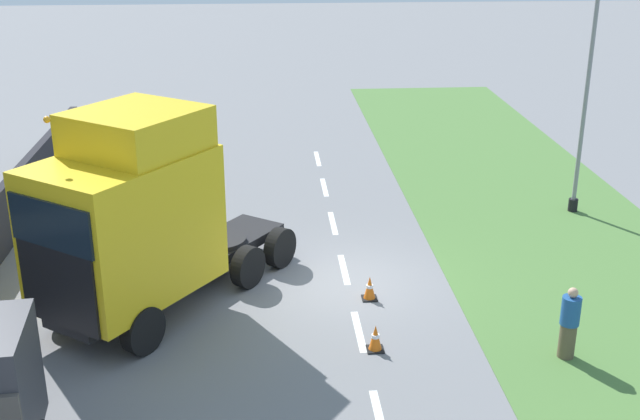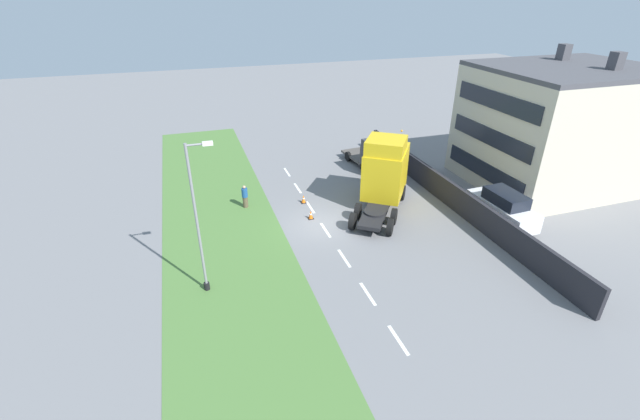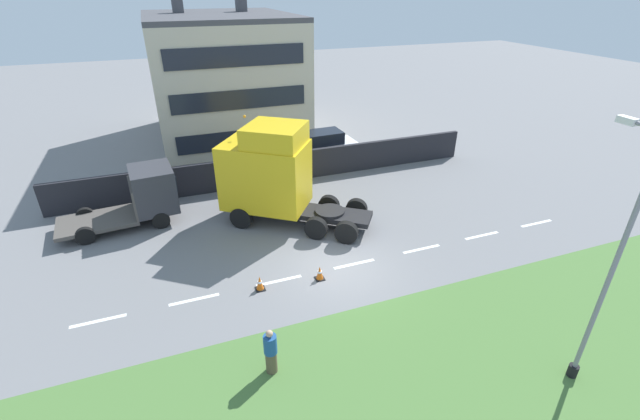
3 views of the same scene
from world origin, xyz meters
name	(u,v)px [view 2 (image 2 of 3)]	position (x,y,z in m)	size (l,w,h in m)	color
ground_plane	(322,225)	(0.00, 0.00, 0.00)	(120.00, 120.00, 0.00)	slate
grass_verge	(225,240)	(-6.00, 0.00, 0.01)	(7.00, 44.00, 0.01)	#4C7538
lane_markings	(326,230)	(0.00, -0.70, 0.00)	(0.16, 21.00, 0.00)	white
boundary_wall	(449,193)	(9.00, 0.00, 0.86)	(0.25, 24.00, 1.71)	#232328
building_block	(559,127)	(18.42, 1.22, 4.22)	(11.83, 9.43, 9.52)	beige
lorry_cab	(385,172)	(4.83, 1.43, 2.38)	(5.93, 6.82, 4.88)	black
flatbed_truck	(376,154)	(6.82, 7.11, 1.39)	(2.70, 5.53, 2.64)	#333338
parked_car	(503,208)	(10.77, -3.16, 1.02)	(2.03, 4.82, 2.11)	silver
lamp_post	(200,226)	(-7.29, -4.34, 3.56)	(1.26, 0.28, 7.52)	black
pedestrian	(245,197)	(-4.14, 3.87, 0.77)	(0.39, 0.39, 1.59)	brown
traffic_cone_lead	(303,199)	(-0.25, 3.30, 0.28)	(0.36, 0.36, 0.58)	black
traffic_cone_trailing	(311,215)	(-0.44, 0.98, 0.28)	(0.36, 0.36, 0.58)	black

